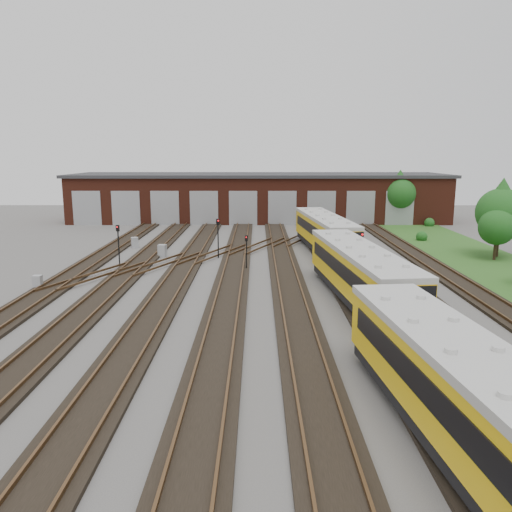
{
  "coord_description": "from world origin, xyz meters",
  "views": [
    {
      "loc": [
        -0.15,
        -29.64,
        8.92
      ],
      "look_at": [
        -0.26,
        4.33,
        2.0
      ],
      "focal_mm": 35.0,
      "sensor_mm": 36.0,
      "label": 1
    }
  ],
  "objects": [
    {
      "name": "relay_cabinet_2",
      "position": [
        -8.58,
        13.61,
        0.56
      ],
      "size": [
        0.79,
        0.7,
        1.13
      ],
      "primitive_type": "cube",
      "rotation": [
        0.0,
        0.0,
        -0.22
      ],
      "color": "#96979A",
      "rests_on": "ground"
    },
    {
      "name": "tree_1",
      "position": [
        20.2,
        12.36,
        3.26
      ],
      "size": [
        3.06,
        3.06,
        5.07
      ],
      "color": "#2F2115",
      "rests_on": "ground"
    },
    {
      "name": "signal_mast_1",
      "position": [
        -3.59,
        13.25,
        2.21
      ],
      "size": [
        0.31,
        0.3,
        3.47
      ],
      "rotation": [
        0.0,
        0.0,
        0.43
      ],
      "color": "black",
      "rests_on": "ground"
    },
    {
      "name": "signal_mast_0",
      "position": [
        -11.28,
        9.57,
        2.18
      ],
      "size": [
        0.27,
        0.25,
        3.44
      ],
      "rotation": [
        0.0,
        0.0,
        -0.1
      ],
      "color": "black",
      "rests_on": "ground"
    },
    {
      "name": "signal_mast_2",
      "position": [
        -1.02,
        8.51,
        1.78
      ],
      "size": [
        0.22,
        0.21,
        2.78
      ],
      "rotation": [
        0.0,
        0.0,
        -0.03
      ],
      "color": "black",
      "rests_on": "ground"
    },
    {
      "name": "signal_mast_3",
      "position": [
        7.03,
        4.38,
        2.35
      ],
      "size": [
        0.33,
        0.31,
        3.69
      ],
      "rotation": [
        0.0,
        0.0,
        0.42
      ],
      "color": "black",
      "rests_on": "ground"
    },
    {
      "name": "relay_cabinet_0",
      "position": [
        -15.0,
        2.89,
        0.47
      ],
      "size": [
        0.57,
        0.48,
        0.95
      ],
      "primitive_type": "cube",
      "rotation": [
        0.0,
        0.0,
        -0.01
      ],
      "color": "#96979A",
      "rests_on": "ground"
    },
    {
      "name": "relay_cabinet_3",
      "position": [
        7.53,
        27.28,
        0.48
      ],
      "size": [
        0.67,
        0.61,
        0.95
      ],
      "primitive_type": "cube",
      "rotation": [
        0.0,
        0.0,
        0.26
      ],
      "color": "#96979A",
      "rests_on": "ground"
    },
    {
      "name": "bush_2",
      "position": [
        21.64,
        33.15,
        0.63
      ],
      "size": [
        1.26,
        1.26,
        1.26
      ],
      "primitive_type": "sphere",
      "color": "#154A15",
      "rests_on": "ground"
    },
    {
      "name": "metro_train",
      "position": [
        6.0,
        -0.34,
        1.92
      ],
      "size": [
        4.17,
        47.26,
        3.11
      ],
      "rotation": [
        0.0,
        0.0,
        0.1
      ],
      "color": "black",
      "rests_on": "ground"
    },
    {
      "name": "relay_cabinet_4",
      "position": [
        6.65,
        13.32,
        0.44
      ],
      "size": [
        0.53,
        0.44,
        0.87
      ],
      "primitive_type": "cube",
      "rotation": [
        0.0,
        0.0,
        -0.0
      ],
      "color": "#96979A",
      "rests_on": "ground"
    },
    {
      "name": "tree_0",
      "position": [
        18.14,
        35.0,
        4.54
      ],
      "size": [
        4.26,
        4.26,
        7.06
      ],
      "color": "#2F2115",
      "rests_on": "ground"
    },
    {
      "name": "tree_2",
      "position": [
        21.07,
        13.75,
        4.49
      ],
      "size": [
        4.22,
        4.22,
        6.99
      ],
      "color": "#2F2115",
      "rests_on": "ground"
    },
    {
      "name": "relay_cabinet_1",
      "position": [
        -12.12,
        18.14,
        0.52
      ],
      "size": [
        0.78,
        0.73,
        1.04
      ],
      "primitive_type": "cube",
      "rotation": [
        0.0,
        0.0,
        0.41
      ],
      "color": "#96979A",
      "rests_on": "ground"
    },
    {
      "name": "maintenance_shed",
      "position": [
        -0.01,
        39.97,
        3.2
      ],
      "size": [
        51.0,
        12.5,
        6.35
      ],
      "color": "#532014",
      "rests_on": "ground"
    },
    {
      "name": "track_network",
      "position": [
        -0.17,
        0.59,
        0.11
      ],
      "size": [
        30.4,
        70.0,
        0.33
      ],
      "color": "black",
      "rests_on": "ground"
    },
    {
      "name": "bush_1",
      "position": [
        17.2,
        22.36,
        0.59
      ],
      "size": [
        1.17,
        1.17,
        1.17
      ],
      "primitive_type": "sphere",
      "color": "#154A15",
      "rests_on": "ground"
    },
    {
      "name": "ground",
      "position": [
        0.0,
        0.0,
        0.0
      ],
      "size": [
        120.0,
        120.0,
        0.0
      ],
      "primitive_type": "plane",
      "color": "#4D4A47",
      "rests_on": "ground"
    },
    {
      "name": "grass_verge",
      "position": [
        19.0,
        10.0,
        0.03
      ],
      "size": [
        8.0,
        55.0,
        0.05
      ],
      "primitive_type": "cube",
      "color": "#204C19",
      "rests_on": "ground"
    }
  ]
}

